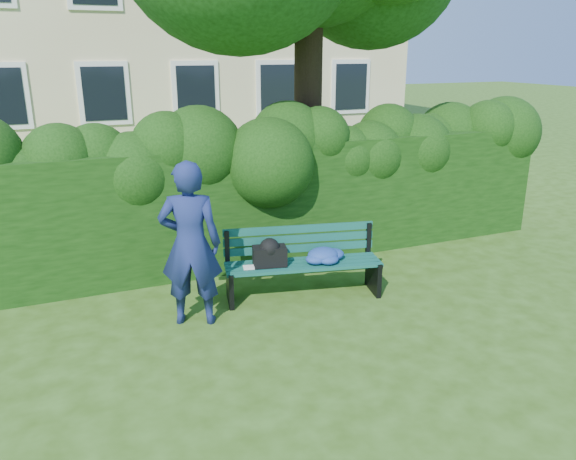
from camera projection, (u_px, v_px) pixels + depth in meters
name	position (u px, v px, depth m)	size (l,w,h in m)	color
ground	(307.00, 319.00, 6.73)	(80.00, 80.00, 0.00)	#2F4C11
hedge	(247.00, 203.00, 8.38)	(10.00, 1.00, 1.80)	black
park_bench	(302.00, 259.00, 7.24)	(2.07, 0.96, 0.89)	#0E4A3D
man_reading	(190.00, 244.00, 6.39)	(0.71, 0.46, 1.94)	navy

